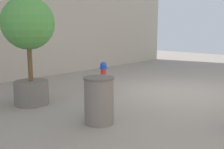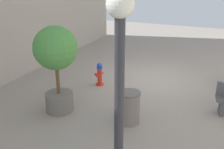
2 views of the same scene
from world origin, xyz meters
name	(u,v)px [view 1 (image 1 of 2)]	position (x,y,z in m)	size (l,w,h in m)	color
ground_plane	(173,91)	(0.00, 0.00, 0.00)	(23.40, 23.40, 0.00)	gray
fire_hydrant	(103,76)	(1.57, 1.36, 0.43)	(0.37, 0.40, 0.86)	red
planter_tree	(29,35)	(1.81, 3.61, 1.68)	(1.25, 1.25, 2.59)	slate
trash_bin	(99,100)	(-0.36, 3.41, 0.46)	(0.60, 0.60, 0.92)	slate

